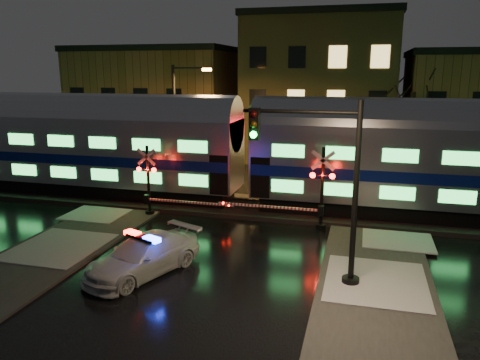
{
  "coord_description": "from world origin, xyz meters",
  "views": [
    {
      "loc": [
        5.77,
        -19.07,
        7.46
      ],
      "look_at": [
        0.03,
        2.5,
        2.2
      ],
      "focal_mm": 35.0,
      "sensor_mm": 36.0,
      "label": 1
    }
  ],
  "objects_px": {
    "traffic_light": "(325,190)",
    "streetlight": "(179,118)",
    "crossing_signal_left": "(154,188)",
    "crossing_signal_right": "(314,197)",
    "police_car": "(143,256)"
  },
  "relations": [
    {
      "from": "traffic_light",
      "to": "streetlight",
      "type": "relative_size",
      "value": 0.84
    },
    {
      "from": "crossing_signal_right",
      "to": "streetlight",
      "type": "bearing_deg",
      "value": 144.73
    },
    {
      "from": "police_car",
      "to": "traffic_light",
      "type": "distance_m",
      "value": 7.14
    },
    {
      "from": "police_car",
      "to": "crossing_signal_right",
      "type": "xyz_separation_m",
      "value": [
        5.6,
        6.54,
        0.95
      ]
    },
    {
      "from": "crossing_signal_left",
      "to": "traffic_light",
      "type": "xyz_separation_m",
      "value": [
        9.08,
        -5.66,
        1.95
      ]
    },
    {
      "from": "police_car",
      "to": "traffic_light",
      "type": "relative_size",
      "value": 0.8
    },
    {
      "from": "crossing_signal_left",
      "to": "streetlight",
      "type": "bearing_deg",
      "value": 101.01
    },
    {
      "from": "crossing_signal_right",
      "to": "traffic_light",
      "type": "bearing_deg",
      "value": -80.81
    },
    {
      "from": "traffic_light",
      "to": "streetlight",
      "type": "height_order",
      "value": "streetlight"
    },
    {
      "from": "police_car",
      "to": "streetlight",
      "type": "distance_m",
      "value": 14.3
    },
    {
      "from": "crossing_signal_left",
      "to": "traffic_light",
      "type": "height_order",
      "value": "traffic_light"
    },
    {
      "from": "streetlight",
      "to": "crossing_signal_right",
      "type": "bearing_deg",
      "value": -35.27
    },
    {
      "from": "crossing_signal_right",
      "to": "crossing_signal_left",
      "type": "height_order",
      "value": "crossing_signal_right"
    },
    {
      "from": "police_car",
      "to": "crossing_signal_left",
      "type": "relative_size",
      "value": 0.99
    },
    {
      "from": "traffic_light",
      "to": "streetlight",
      "type": "xyz_separation_m",
      "value": [
        -10.38,
        12.36,
        1.01
      ]
    }
  ]
}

